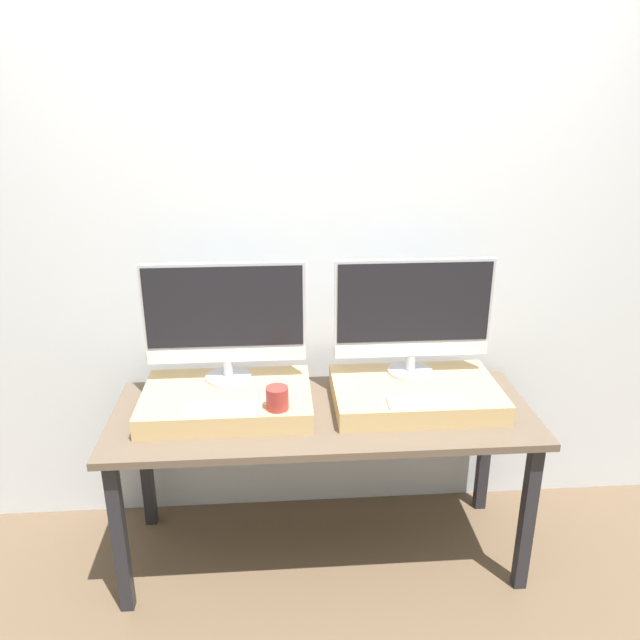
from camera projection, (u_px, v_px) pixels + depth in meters
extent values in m
plane|color=brown|center=(329.00, 607.00, 2.48)|extent=(12.00, 12.00, 0.00)
cube|color=silver|center=(316.00, 245.00, 2.69)|extent=(8.00, 0.04, 2.60)
cube|color=brown|center=(323.00, 414.00, 2.54)|extent=(1.71, 0.64, 0.03)
cube|color=#232328|center=(119.00, 538.00, 2.36)|extent=(0.05, 0.05, 0.67)
cube|color=#232328|center=(527.00, 518.00, 2.47)|extent=(0.05, 0.05, 0.67)
cube|color=#232328|center=(145.00, 461.00, 2.85)|extent=(0.05, 0.05, 0.67)
cube|color=#232328|center=(485.00, 447.00, 2.96)|extent=(0.05, 0.05, 0.67)
cube|color=tan|center=(227.00, 400.00, 2.53)|extent=(0.68, 0.45, 0.08)
cylinder|color=#B2B2B7|center=(228.00, 377.00, 2.62)|extent=(0.19, 0.19, 0.01)
cylinder|color=#B2B2B7|center=(228.00, 368.00, 2.61)|extent=(0.04, 0.04, 0.07)
cube|color=#B2B2B7|center=(225.00, 313.00, 2.52)|extent=(0.66, 0.02, 0.42)
cube|color=black|center=(224.00, 307.00, 2.50)|extent=(0.63, 0.00, 0.34)
cube|color=silver|center=(227.00, 356.00, 2.57)|extent=(0.65, 0.00, 0.06)
cube|color=silver|center=(224.00, 409.00, 2.36)|extent=(0.29, 0.10, 0.01)
cube|color=silver|center=(223.00, 407.00, 2.36)|extent=(0.28, 0.09, 0.00)
cylinder|color=#9E332D|center=(277.00, 398.00, 2.36)|extent=(0.09, 0.09, 0.09)
cube|color=tan|center=(415.00, 394.00, 2.58)|extent=(0.68, 0.45, 0.08)
cylinder|color=#B2B2B7|center=(410.00, 371.00, 2.68)|extent=(0.19, 0.19, 0.01)
cylinder|color=#B2B2B7|center=(410.00, 363.00, 2.66)|extent=(0.04, 0.04, 0.07)
cube|color=#B2B2B7|center=(413.00, 309.00, 2.58)|extent=(0.66, 0.02, 0.42)
cube|color=black|center=(414.00, 303.00, 2.55)|extent=(0.63, 0.00, 0.34)
cube|color=silver|center=(412.00, 350.00, 2.63)|extent=(0.65, 0.00, 0.06)
cube|color=silver|center=(425.00, 402.00, 2.41)|extent=(0.29, 0.10, 0.01)
cube|color=silver|center=(425.00, 400.00, 2.41)|extent=(0.28, 0.09, 0.00)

